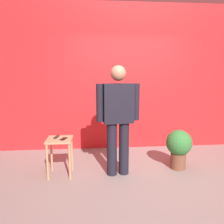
{
  "coord_description": "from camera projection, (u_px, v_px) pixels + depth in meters",
  "views": [
    {
      "loc": [
        -0.76,
        -3.08,
        1.63
      ],
      "look_at": [
        -0.45,
        0.55,
        1.0
      ],
      "focal_mm": 35.1,
      "sensor_mm": 36.0,
      "label": 1
    }
  ],
  "objects": [
    {
      "name": "ground_plane",
      "position": [
        144.0,
        181.0,
        3.37
      ],
      "size": [
        12.0,
        12.0,
        0.0
      ],
      "primitive_type": "plane",
      "color": "gray"
    },
    {
      "name": "back_wall_red",
      "position": [
        128.0,
        78.0,
        4.74
      ],
      "size": [
        5.71,
        0.12,
        3.08
      ],
      "primitive_type": "cube",
      "color": "red",
      "rests_on": "ground_plane"
    },
    {
      "name": "standing_person",
      "position": [
        118.0,
        115.0,
        3.46
      ],
      "size": [
        0.7,
        0.28,
        1.76
      ],
      "color": "black",
      "rests_on": "ground_plane"
    },
    {
      "name": "side_table",
      "position": [
        60.0,
        147.0,
        3.52
      ],
      "size": [
        0.4,
        0.4,
        0.61
      ],
      "color": "tan",
      "rests_on": "ground_plane"
    },
    {
      "name": "cell_phone",
      "position": [
        64.0,
        139.0,
        3.47
      ],
      "size": [
        0.12,
        0.16,
        0.01
      ],
      "primitive_type": "cube",
      "rotation": [
        0.0,
        0.0,
        -0.35
      ],
      "color": "black",
      "rests_on": "side_table"
    },
    {
      "name": "tv_remote",
      "position": [
        57.0,
        137.0,
        3.56
      ],
      "size": [
        0.08,
        0.18,
        0.02
      ],
      "primitive_type": "cube",
      "rotation": [
        0.0,
        0.0,
        -0.2
      ],
      "color": "black",
      "rests_on": "side_table"
    },
    {
      "name": "potted_plant",
      "position": [
        179.0,
        146.0,
        3.77
      ],
      "size": [
        0.44,
        0.44,
        0.69
      ],
      "color": "brown",
      "rests_on": "ground_plane"
    }
  ]
}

